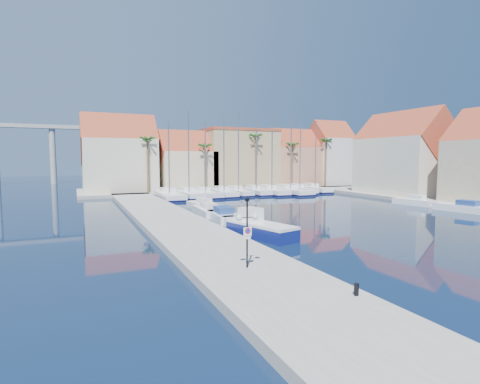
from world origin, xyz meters
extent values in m
plane|color=black|center=(0.00, 0.00, 0.00)|extent=(260.00, 260.00, 0.00)
cube|color=gray|center=(-9.00, 13.50, 0.25)|extent=(6.00, 77.00, 0.50)
cube|color=gray|center=(10.00, 48.00, 0.25)|extent=(54.00, 16.00, 0.50)
cube|color=gray|center=(32.00, 15.00, 0.25)|extent=(12.00, 60.00, 0.50)
cylinder|color=black|center=(-9.14, -4.06, 2.32)|extent=(0.09, 0.09, 3.63)
cylinder|color=black|center=(-9.37, -4.07, 3.13)|extent=(0.46, 0.06, 0.05)
cylinder|color=black|center=(-8.92, -4.06, 3.13)|extent=(0.46, 0.06, 0.05)
sphere|color=white|center=(-9.60, -4.08, 3.13)|extent=(0.33, 0.33, 0.33)
sphere|color=white|center=(-8.69, -4.05, 3.13)|extent=(0.33, 0.33, 0.33)
cube|color=black|center=(-9.14, -4.06, 4.04)|extent=(0.20, 0.11, 0.15)
cube|color=white|center=(-9.14, -4.12, 2.41)|extent=(0.45, 0.04, 0.45)
cylinder|color=red|center=(-9.14, -4.14, 2.45)|extent=(0.31, 0.02, 0.31)
cylinder|color=#1933A5|center=(-9.14, -4.15, 2.45)|extent=(0.22, 0.02, 0.22)
cube|color=white|center=(-9.14, -4.12, 2.09)|extent=(0.36, 0.04, 0.13)
cylinder|color=black|center=(-6.68, -9.48, 0.76)|extent=(0.20, 0.20, 0.51)
cube|color=navy|center=(-3.97, 4.47, 0.47)|extent=(3.66, 6.64, 0.95)
cube|color=white|center=(-3.97, 4.47, 1.05)|extent=(3.66, 6.64, 0.21)
cube|color=white|center=(-4.30, 5.69, 1.63)|extent=(1.75, 1.98, 1.16)
cube|color=white|center=(-3.88, 8.05, 0.40)|extent=(2.38, 6.54, 0.80)
cube|color=white|center=(-3.91, 7.41, 1.10)|extent=(1.55, 2.32, 0.60)
cube|color=white|center=(-3.71, 13.69, 0.40)|extent=(2.78, 7.03, 0.80)
cube|color=navy|center=(-3.77, 13.01, 1.10)|extent=(1.74, 2.53, 0.60)
cube|color=white|center=(-3.99, 17.44, 0.40)|extent=(2.35, 6.33, 0.80)
cube|color=white|center=(-4.03, 16.82, 1.10)|extent=(1.52, 2.26, 0.60)
cube|color=white|center=(-3.06, 22.14, 0.40)|extent=(2.39, 5.88, 0.80)
cube|color=white|center=(-3.00, 21.57, 1.10)|extent=(1.47, 2.12, 0.60)
cube|color=white|center=(24.00, 7.80, 0.40)|extent=(2.83, 6.33, 0.80)
cube|color=navy|center=(24.09, 7.19, 1.10)|extent=(1.67, 2.32, 0.60)
cube|color=white|center=(24.00, 14.71, 0.40)|extent=(2.59, 5.40, 0.80)
cube|color=white|center=(24.10, 14.20, 1.10)|extent=(1.48, 2.00, 0.60)
cube|color=white|center=(-3.99, 35.83, 0.50)|extent=(3.39, 11.75, 1.00)
cube|color=#0B0C38|center=(-3.99, 35.83, 0.18)|extent=(3.45, 11.82, 0.28)
cube|color=white|center=(-3.96, 36.99, 1.30)|extent=(2.23, 3.56, 0.60)
cylinder|color=slate|center=(-4.01, 35.25, 6.37)|extent=(0.20, 0.20, 10.75)
cube|color=white|center=(-0.76, 36.33, 0.50)|extent=(2.95, 10.16, 1.00)
cube|color=#0B0C38|center=(-0.76, 36.33, 0.18)|extent=(3.01, 10.22, 0.28)
cube|color=white|center=(-0.79, 37.34, 1.30)|extent=(1.93, 3.08, 0.60)
cylinder|color=slate|center=(-0.74, 35.83, 7.26)|extent=(0.20, 0.20, 12.52)
cube|color=white|center=(1.84, 35.88, 0.50)|extent=(3.13, 10.02, 1.00)
cube|color=#0B0C38|center=(1.84, 35.88, 0.18)|extent=(3.20, 10.09, 0.28)
cube|color=white|center=(1.78, 36.87, 1.30)|extent=(1.97, 3.07, 0.60)
cylinder|color=slate|center=(1.86, 35.38, 6.47)|extent=(0.20, 0.20, 10.95)
cube|color=white|center=(5.06, 35.90, 0.50)|extent=(2.73, 9.16, 1.00)
cube|color=#0B0C38|center=(5.06, 35.90, 0.18)|extent=(2.79, 9.23, 0.28)
cube|color=white|center=(5.10, 36.81, 1.30)|extent=(1.76, 2.79, 0.60)
cylinder|color=slate|center=(5.04, 35.45, 6.82)|extent=(0.20, 0.20, 11.64)
cube|color=white|center=(7.76, 36.23, 0.50)|extent=(2.47, 8.51, 1.00)
cube|color=#0B0C38|center=(7.76, 36.23, 0.18)|extent=(2.54, 8.58, 0.28)
cube|color=white|center=(7.73, 37.07, 1.30)|extent=(1.62, 2.58, 0.60)
cylinder|color=slate|center=(7.77, 35.80, 7.43)|extent=(0.20, 0.20, 12.86)
cube|color=white|center=(11.03, 36.10, 0.50)|extent=(2.33, 8.64, 1.00)
cube|color=#0B0C38|center=(11.03, 36.10, 0.18)|extent=(2.39, 8.70, 0.28)
cube|color=white|center=(11.04, 36.97, 1.30)|extent=(1.59, 2.60, 0.60)
cylinder|color=slate|center=(11.03, 35.67, 7.12)|extent=(0.20, 0.20, 12.23)
cube|color=white|center=(13.74, 35.61, 0.50)|extent=(2.72, 9.98, 1.00)
cube|color=#0B0C38|center=(13.74, 35.61, 0.18)|extent=(2.78, 10.04, 0.28)
cube|color=white|center=(13.75, 36.61, 1.30)|extent=(1.85, 3.01, 0.60)
cylinder|color=slate|center=(13.73, 35.12, 7.79)|extent=(0.20, 0.20, 13.58)
cube|color=white|center=(17.21, 35.27, 0.50)|extent=(3.27, 11.99, 1.00)
cube|color=#0B0C38|center=(17.21, 35.27, 0.18)|extent=(3.33, 12.05, 0.28)
cube|color=white|center=(17.23, 36.46, 1.30)|extent=(2.22, 3.61, 0.60)
cylinder|color=slate|center=(17.20, 34.67, 7.37)|extent=(0.20, 0.20, 12.75)
cube|color=white|center=(19.71, 36.07, 0.50)|extent=(2.88, 9.64, 1.00)
cube|color=#0B0C38|center=(19.71, 36.07, 0.18)|extent=(2.94, 9.70, 0.28)
cube|color=white|center=(19.75, 37.02, 1.30)|extent=(1.85, 2.93, 0.60)
cylinder|color=slate|center=(19.69, 35.59, 6.59)|extent=(0.20, 0.20, 11.18)
cube|color=white|center=(23.29, 36.46, 0.50)|extent=(2.68, 9.22, 1.00)
cube|color=#0B0C38|center=(23.29, 36.46, 0.18)|extent=(2.74, 9.28, 0.28)
cube|color=white|center=(23.32, 37.37, 1.30)|extent=(1.75, 2.80, 0.60)
cylinder|color=slate|center=(23.27, 36.00, 6.99)|extent=(0.20, 0.20, 11.98)
cube|color=beige|center=(-10.00, 47.00, 5.00)|extent=(12.00, 9.00, 9.00)
cube|color=brown|center=(-10.00, 47.00, 9.50)|extent=(12.30, 9.00, 9.00)
cube|color=tan|center=(2.00, 47.00, 4.00)|extent=(10.00, 8.00, 7.00)
cube|color=brown|center=(2.00, 47.00, 7.50)|extent=(10.30, 8.00, 8.00)
cube|color=tan|center=(13.00, 48.00, 6.00)|extent=(14.00, 10.00, 11.00)
cube|color=brown|center=(13.00, 48.00, 11.75)|extent=(14.20, 10.20, 0.50)
cube|color=#B17B59|center=(25.00, 47.00, 4.50)|extent=(10.00, 8.00, 8.00)
cube|color=brown|center=(25.00, 47.00, 8.50)|extent=(10.30, 8.00, 8.00)
cube|color=silver|center=(34.00, 46.00, 5.50)|extent=(8.00, 8.00, 10.00)
cube|color=brown|center=(34.00, 46.00, 10.50)|extent=(8.30, 8.00, 8.00)
cube|color=beige|center=(32.00, 24.00, 5.00)|extent=(9.00, 14.00, 9.00)
cube|color=brown|center=(32.00, 24.00, 9.50)|extent=(9.00, 14.30, 9.00)
cylinder|color=brown|center=(-6.00, 42.00, 5.00)|extent=(0.36, 0.36, 9.00)
sphere|color=#1B4F16|center=(-6.00, 42.00, 9.35)|extent=(2.60, 2.60, 2.60)
cylinder|color=brown|center=(4.00, 42.00, 4.50)|extent=(0.36, 0.36, 8.00)
sphere|color=#1B4F16|center=(4.00, 42.00, 8.35)|extent=(2.60, 2.60, 2.60)
cylinder|color=brown|center=(14.00, 42.00, 5.50)|extent=(0.36, 0.36, 10.00)
sphere|color=#1B4F16|center=(14.00, 42.00, 10.35)|extent=(2.60, 2.60, 2.60)
cylinder|color=brown|center=(22.00, 42.00, 4.75)|extent=(0.36, 0.36, 8.50)
sphere|color=#1B4F16|center=(22.00, 42.00, 8.85)|extent=(2.60, 2.60, 2.60)
cylinder|color=brown|center=(30.00, 42.00, 5.25)|extent=(0.36, 0.36, 9.50)
sphere|color=#1B4F16|center=(30.00, 42.00, 9.85)|extent=(2.60, 2.60, 2.60)
cylinder|color=#9E9E99|center=(-22.00, 82.00, 7.00)|extent=(1.40, 1.40, 14.00)
camera|label=1|loc=(-17.13, -21.26, 6.12)|focal=28.00mm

